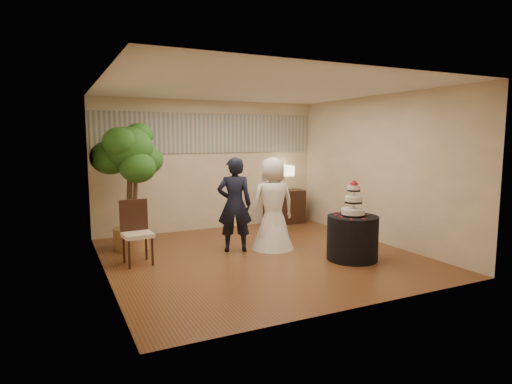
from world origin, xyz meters
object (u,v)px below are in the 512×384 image
console (284,207)px  ficus_tree (129,186)px  side_chair (137,233)px  table_lamp (284,178)px  wedding_cake (354,198)px  cake_table (352,238)px  groom (235,205)px  bride (273,203)px

console → ficus_tree: ficus_tree is taller
side_chair → table_lamp: bearing=22.7°
wedding_cake → cake_table: bearing=0.0°
groom → wedding_cake: size_ratio=2.83×
side_chair → bride: bearing=-5.6°
cake_table → console: 3.17m
groom → console: size_ratio=1.78×
wedding_cake → console: (0.48, 3.13, -0.63)m
bride → table_lamp: bride is taller
side_chair → groom: bearing=-1.7°
cake_table → ficus_tree: (-3.18, 2.26, 0.79)m
console → ficus_tree: bearing=-161.4°
console → table_lamp: size_ratio=1.62×
groom → ficus_tree: 1.91m
bride → wedding_cake: (0.85, -1.20, 0.20)m
bride → side_chair: 2.41m
groom → wedding_cake: (1.54, -1.33, 0.19)m
bride → table_lamp: 2.36m
wedding_cake → table_lamp: size_ratio=1.02×
cake_table → side_chair: bearing=158.6°
table_lamp → side_chair: table_lamp is taller
ficus_tree → bride: bearing=-24.6°
cake_table → console: console is taller
cake_table → wedding_cake: (0.00, 0.00, 0.66)m
bride → console: bride is taller
groom → table_lamp: groom is taller
cake_table → table_lamp: (0.48, 3.13, 0.71)m
groom → bride: size_ratio=1.01×
wedding_cake → ficus_tree: 3.90m
cake_table → table_lamp: size_ratio=1.43×
groom → console: bearing=-118.6°
console → side_chair: side_chair is taller
ficus_tree → cake_table: bearing=-35.4°
table_lamp → side_chair: bearing=-153.4°
groom → ficus_tree: ficus_tree is taller
wedding_cake → console: 3.23m
table_lamp → ficus_tree: size_ratio=0.25×
table_lamp → console: bearing=0.0°
ficus_tree → side_chair: (-0.06, -0.99, -0.65)m
groom → table_lamp: (2.02, 1.80, 0.24)m
cake_table → side_chair: (-3.24, 1.27, 0.14)m
ficus_tree → side_chair: size_ratio=2.28×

